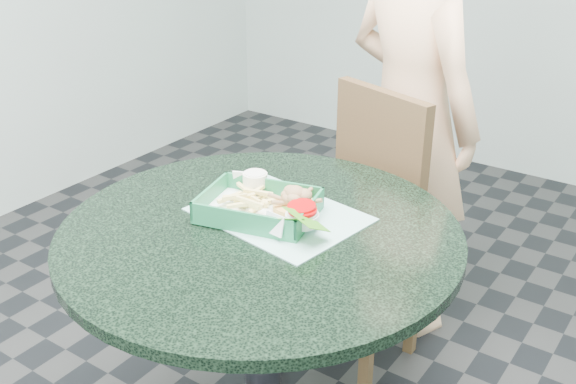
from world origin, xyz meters
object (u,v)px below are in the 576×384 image
Objects in this scene: dining_chair at (363,215)px; crab_sandwich at (294,210)px; sauce_ramekin at (266,185)px; food_basket at (259,217)px; diner_person at (410,107)px; cafe_table at (261,294)px.

crab_sandwich is at bearing -62.64° from dining_chair.
dining_chair is at bearing 83.65° from sauce_ramekin.
diner_person is at bearing 89.97° from food_basket.
food_basket is 0.12m from sauce_ramekin.
dining_chair reaches higher than food_basket.
sauce_ramekin is (-0.14, 0.07, 0.00)m from crab_sandwich.
crab_sandwich reaches higher than cafe_table.
dining_chair is 0.54m from sauce_ramekin.
food_basket is 2.51× the size of crab_sandwich.
crab_sandwich is 1.68× the size of sauce_ramekin.
cafe_table is 0.20m from food_basket.
dining_chair is 14.26× the size of sauce_ramekin.
dining_chair is 0.41m from diner_person.
sauce_ramekin is at bearing 121.96° from cafe_table.
dining_chair is 0.60m from crab_sandwich.
diner_person is 0.83m from crab_sandwich.
food_basket is (-0.00, -0.86, -0.05)m from diner_person.
diner_person is 14.95× the size of crab_sandwich.
diner_person is 0.86m from food_basket.
dining_chair is at bearing 109.33° from diner_person.
diner_person is (-0.04, 0.91, 0.24)m from cafe_table.
food_basket is at bearing 129.44° from cafe_table.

